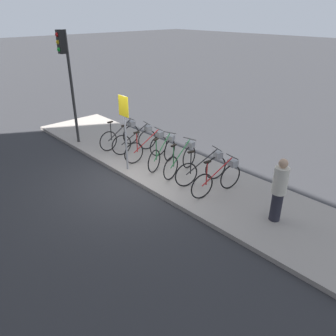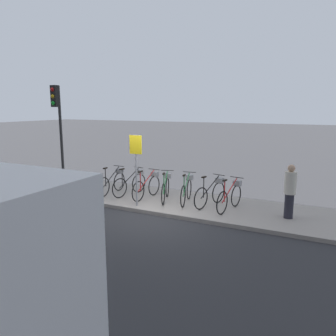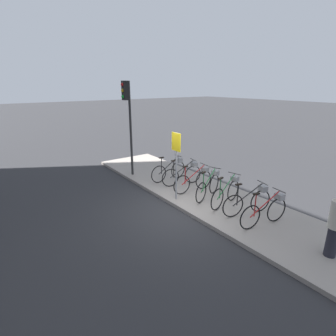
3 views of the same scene
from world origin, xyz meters
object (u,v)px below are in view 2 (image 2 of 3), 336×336
parked_bicycle_6 (231,196)px  pedestrian (290,190)px  parked_bicycle_4 (187,189)px  traffic_light (58,118)px  parked_bicycle_1 (131,183)px  parked_bicycle_3 (166,187)px  sign_post (136,158)px  parked_bicycle_0 (113,181)px  parked_bicycle_2 (148,185)px  parked_bicycle_5 (212,192)px

parked_bicycle_6 → pedestrian: (1.75, -0.03, 0.38)m
parked_bicycle_4 → traffic_light: (-4.52, -1.16, 2.37)m
parked_bicycle_1 → parked_bicycle_4: (2.24, -0.00, 0.00)m
parked_bicycle_1 → traffic_light: 3.49m
parked_bicycle_3 → parked_bicycle_4: same height
parked_bicycle_4 → sign_post: bearing=-139.6°
parked_bicycle_0 → pedestrian: pedestrian is taller
parked_bicycle_2 → parked_bicycle_6: (3.04, -0.04, 0.00)m
parked_bicycle_1 → parked_bicycle_6: bearing=-2.1°
parked_bicycle_2 → parked_bicycle_3: bearing=3.2°
parked_bicycle_6 → parked_bicycle_1: bearing=177.9°
parked_bicycle_0 → parked_bicycle_3: (2.20, 0.05, 0.00)m
parked_bicycle_4 → parked_bicycle_5: size_ratio=1.02×
parked_bicycle_1 → parked_bicycle_3: (1.47, -0.06, 0.00)m
parked_bicycle_3 → pedestrian: (4.09, -0.11, 0.38)m
pedestrian → parked_bicycle_0: bearing=179.5°
pedestrian → parked_bicycle_2: bearing=179.2°
sign_post → pedestrian: bearing=11.6°
parked_bicycle_0 → parked_bicycle_5: 3.86m
parked_bicycle_1 → parked_bicycle_3: bearing=-2.5°
parked_bicycle_6 → pedestrian: size_ratio=1.06×
parked_bicycle_6 → traffic_light: 6.62m
parked_bicycle_5 → pedestrian: (2.44, -0.19, 0.38)m
parked_bicycle_0 → parked_bicycle_3: 2.21m
parked_bicycle_4 → parked_bicycle_6: size_ratio=1.00×
parked_bicycle_3 → parked_bicycle_0: bearing=-178.6°
parked_bicycle_0 → parked_bicycle_5: bearing=2.0°
pedestrian → sign_post: sign_post is taller
parked_bicycle_5 → traffic_light: bearing=-167.7°
parked_bicycle_5 → parked_bicycle_6: 0.71m
parked_bicycle_3 → parked_bicycle_6: same height
parked_bicycle_2 → pedestrian: pedestrian is taller
parked_bicycle_1 → parked_bicycle_3: size_ratio=1.03×
parked_bicycle_1 → parked_bicycle_5: size_ratio=1.02×
parked_bicycle_6 → sign_post: sign_post is taller
parked_bicycle_1 → pedestrian: 5.58m
parked_bicycle_0 → traffic_light: traffic_light is taller
parked_bicycle_2 → parked_bicycle_6: bearing=-0.7°
pedestrian → parked_bicycle_3: bearing=178.5°
sign_post → parked_bicycle_3: bearing=62.9°
parked_bicycle_1 → traffic_light: (-2.28, -1.17, 2.37)m
parked_bicycle_0 → parked_bicycle_2: same height
parked_bicycle_3 → traffic_light: traffic_light is taller
parked_bicycle_0 → parked_bicycle_1: bearing=9.1°
pedestrian → traffic_light: (-7.84, -1.00, 1.99)m
parked_bicycle_2 → parked_bicycle_6: size_ratio=1.01×
parked_bicycle_4 → traffic_light: traffic_light is taller
parked_bicycle_2 → parked_bicycle_5: bearing=2.9°
parked_bicycle_3 → sign_post: 1.64m
pedestrian → traffic_light: 8.15m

